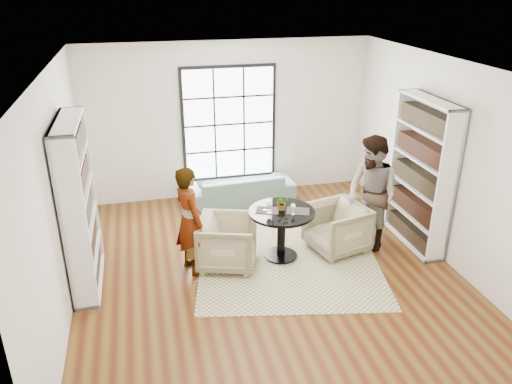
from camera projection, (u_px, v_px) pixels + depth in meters
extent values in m
plane|color=brown|center=(267.00, 270.00, 7.48)|extent=(6.00, 6.00, 0.00)
plane|color=silver|center=(229.00, 121.00, 9.56)|extent=(5.50, 0.00, 5.50)
plane|color=silver|center=(58.00, 196.00, 6.30)|extent=(0.00, 6.00, 6.00)
plane|color=silver|center=(446.00, 162.00, 7.47)|extent=(0.00, 6.00, 6.00)
plane|color=silver|center=(359.00, 307.00, 4.21)|extent=(5.50, 0.00, 5.50)
plane|color=white|center=(270.00, 67.00, 6.28)|extent=(6.00, 6.00, 0.00)
cube|color=black|center=(229.00, 124.00, 9.56)|extent=(1.82, 0.06, 2.22)
cube|color=white|center=(229.00, 124.00, 9.52)|extent=(1.70, 0.02, 2.10)
cube|color=beige|center=(288.00, 260.00, 7.73)|extent=(3.19, 3.19, 0.01)
cylinder|color=black|center=(281.00, 256.00, 7.83)|extent=(0.51, 0.51, 0.04)
cylinder|color=black|center=(281.00, 235.00, 7.69)|extent=(0.13, 0.13, 0.72)
cylinder|color=black|center=(282.00, 212.00, 7.53)|extent=(1.00, 1.00, 0.04)
imported|color=#759C93|center=(240.00, 189.00, 9.56)|extent=(2.09, 0.93, 0.60)
imported|color=tan|center=(228.00, 242.00, 7.47)|extent=(1.06, 1.04, 0.77)
imported|color=#C4B28C|center=(337.00, 228.00, 7.90)|extent=(1.02, 1.01, 0.77)
imported|color=gray|center=(189.00, 221.00, 7.19)|extent=(0.57, 0.69, 1.64)
imported|color=gray|center=(372.00, 194.00, 7.80)|extent=(0.93, 1.06, 1.85)
cube|color=black|center=(267.00, 210.00, 7.53)|extent=(0.41, 0.36, 0.01)
cube|color=black|center=(298.00, 211.00, 7.51)|extent=(0.41, 0.36, 0.01)
cylinder|color=silver|center=(269.00, 213.00, 7.45)|extent=(0.07, 0.07, 0.01)
cylinder|color=silver|center=(269.00, 209.00, 7.43)|extent=(0.01, 0.01, 0.11)
sphere|color=maroon|center=(269.00, 204.00, 7.39)|extent=(0.09, 0.09, 0.09)
ellipsoid|color=white|center=(269.00, 204.00, 7.39)|extent=(0.09, 0.09, 0.10)
cylinder|color=silver|center=(293.00, 214.00, 7.41)|extent=(0.06, 0.06, 0.01)
cylinder|color=silver|center=(293.00, 211.00, 7.39)|extent=(0.01, 0.01, 0.10)
sphere|color=maroon|center=(293.00, 206.00, 7.36)|extent=(0.08, 0.08, 0.08)
ellipsoid|color=white|center=(293.00, 206.00, 7.36)|extent=(0.08, 0.08, 0.09)
imported|color=gray|center=(282.00, 203.00, 7.52)|extent=(0.23, 0.20, 0.22)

